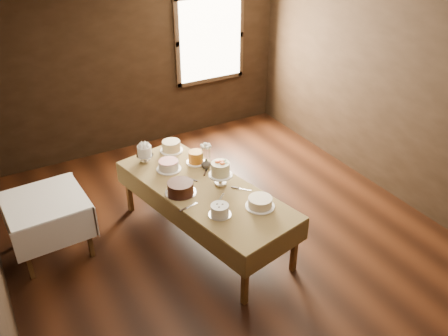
# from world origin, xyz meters

# --- Properties ---
(floor) EXTENTS (5.00, 6.00, 0.01)m
(floor) POSITION_xyz_m (0.00, 0.00, 0.00)
(floor) COLOR black
(floor) RESTS_ON ground
(ceiling) EXTENTS (5.00, 6.00, 0.01)m
(ceiling) POSITION_xyz_m (0.00, 0.00, 2.80)
(ceiling) COLOR beige
(ceiling) RESTS_ON wall_back
(wall_back) EXTENTS (5.00, 0.02, 2.80)m
(wall_back) POSITION_xyz_m (0.00, 3.00, 1.40)
(wall_back) COLOR black
(wall_back) RESTS_ON ground
(wall_right) EXTENTS (0.02, 6.00, 2.80)m
(wall_right) POSITION_xyz_m (2.50, 0.00, 1.40)
(wall_right) COLOR black
(wall_right) RESTS_ON ground
(window) EXTENTS (1.10, 0.05, 1.30)m
(window) POSITION_xyz_m (1.30, 2.94, 1.60)
(window) COLOR #FFEABF
(window) RESTS_ON wall_back
(display_table) EXTENTS (1.40, 2.52, 0.74)m
(display_table) POSITION_xyz_m (-0.24, 0.25, 0.68)
(display_table) COLOR #4E3115
(display_table) RESTS_ON ground
(side_table) EXTENTS (0.90, 0.90, 0.72)m
(side_table) POSITION_xyz_m (-1.91, 0.92, 0.64)
(side_table) COLOR #4E3115
(side_table) RESTS_ON ground
(cake_meringue) EXTENTS (0.25, 0.25, 0.23)m
(cake_meringue) POSITION_xyz_m (-0.61, 1.15, 0.84)
(cake_meringue) COLOR silver
(cake_meringue) RESTS_ON display_table
(cake_speckled) EXTENTS (0.30, 0.30, 0.14)m
(cake_speckled) POSITION_xyz_m (-0.20, 1.24, 0.80)
(cake_speckled) COLOR white
(cake_speckled) RESTS_ON display_table
(cake_lattice) EXTENTS (0.31, 0.31, 0.11)m
(cake_lattice) POSITION_xyz_m (-0.43, 0.82, 0.79)
(cake_lattice) COLOR white
(cake_lattice) RESTS_ON display_table
(cake_caramel) EXTENTS (0.26, 0.26, 0.16)m
(cake_caramel) POSITION_xyz_m (-0.06, 0.80, 0.81)
(cake_caramel) COLOR white
(cake_caramel) RESTS_ON display_table
(cake_chocolate) EXTENTS (0.40, 0.40, 0.14)m
(cake_chocolate) POSITION_xyz_m (-0.52, 0.27, 0.80)
(cake_chocolate) COLOR silver
(cake_chocolate) RESTS_ON display_table
(cake_flowers) EXTENTS (0.30, 0.30, 0.29)m
(cake_flowers) POSITION_xyz_m (-0.03, 0.23, 0.86)
(cake_flowers) COLOR white
(cake_flowers) RESTS_ON display_table
(cake_swirl) EXTENTS (0.25, 0.25, 0.13)m
(cake_swirl) POSITION_xyz_m (-0.34, -0.32, 0.79)
(cake_swirl) COLOR silver
(cake_swirl) RESTS_ON display_table
(cake_cream) EXTENTS (0.32, 0.32, 0.11)m
(cake_cream) POSITION_xyz_m (0.11, -0.40, 0.79)
(cake_cream) COLOR white
(cake_cream) RESTS_ON display_table
(cake_server_a) EXTENTS (0.20, 0.18, 0.01)m
(cake_server_a) POSITION_xyz_m (-0.16, -0.03, 0.74)
(cake_server_a) COLOR silver
(cake_server_a) RESTS_ON display_table
(cake_server_b) EXTENTS (0.18, 0.19, 0.01)m
(cake_server_b) POSITION_xyz_m (0.15, -0.03, 0.74)
(cake_server_b) COLOR silver
(cake_server_b) RESTS_ON display_table
(cake_server_c) EXTENTS (0.15, 0.21, 0.01)m
(cake_server_c) POSITION_xyz_m (-0.34, 0.54, 0.74)
(cake_server_c) COLOR silver
(cake_server_c) RESTS_ON display_table
(cake_server_d) EXTENTS (0.17, 0.20, 0.01)m
(cake_server_d) POSITION_xyz_m (-0.02, 0.60, 0.74)
(cake_server_d) COLOR silver
(cake_server_d) RESTS_ON display_table
(cake_server_e) EXTENTS (0.24, 0.08, 0.01)m
(cake_server_e) POSITION_xyz_m (-0.53, -0.01, 0.74)
(cake_server_e) COLOR silver
(cake_server_e) RESTS_ON display_table
(flower_vase) EXTENTS (0.17, 0.17, 0.13)m
(flower_vase) POSITION_xyz_m (-0.01, 0.62, 0.80)
(flower_vase) COLOR #2D2823
(flower_vase) RESTS_ON display_table
(flower_bouquet) EXTENTS (0.14, 0.14, 0.20)m
(flower_bouquet) POSITION_xyz_m (-0.01, 0.62, 0.98)
(flower_bouquet) COLOR white
(flower_bouquet) RESTS_ON flower_vase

